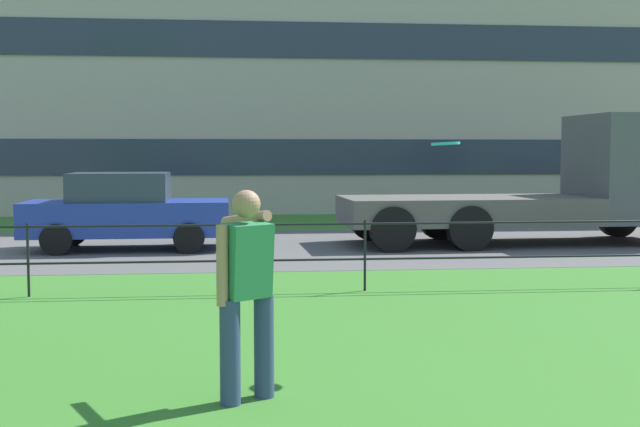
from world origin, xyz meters
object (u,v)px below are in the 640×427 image
object	(u,v)px
apartment_building_background	(383,7)
frisbee	(446,144)
flatbed_truck_center	(564,186)
car_blue_far_right	(126,211)
person_thrower	(246,288)

from	to	relation	value
apartment_building_background	frisbee	bearing A→B (deg)	-98.90
frisbee	flatbed_truck_center	world-z (taller)	flatbed_truck_center
frisbee	car_blue_far_right	bearing A→B (deg)	114.35
car_blue_far_right	apartment_building_background	xyz separation A→B (m)	(7.79, 14.29, 6.61)
person_thrower	flatbed_truck_center	bearing A→B (deg)	56.47
car_blue_far_right	apartment_building_background	world-z (taller)	apartment_building_background
frisbee	apartment_building_background	bearing A→B (deg)	81.10
person_thrower	apartment_building_background	xyz separation A→B (m)	(5.55, 24.55, 6.49)
person_thrower	apartment_building_background	size ratio (longest dim) A/B	0.05
car_blue_far_right	apartment_building_background	size ratio (longest dim) A/B	0.13
frisbee	car_blue_far_right	xyz separation A→B (m)	(-4.13, 9.12, -1.25)
car_blue_far_right	flatbed_truck_center	distance (m)	9.19
frisbee	car_blue_far_right	size ratio (longest dim) A/B	0.07
flatbed_truck_center	car_blue_far_right	bearing A→B (deg)	-178.69
person_thrower	flatbed_truck_center	world-z (taller)	flatbed_truck_center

